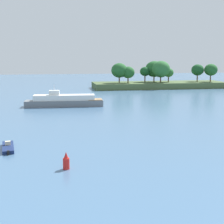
{
  "coord_description": "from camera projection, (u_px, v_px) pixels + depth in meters",
  "views": [
    {
      "loc": [
        -23.91,
        -25.18,
        11.89
      ],
      "look_at": [
        -12.88,
        36.46,
        1.2
      ],
      "focal_mm": 52.35,
      "sensor_mm": 36.0,
      "label": 1
    }
  ],
  "objects": [
    {
      "name": "small_motorboat",
      "position": [
        8.0,
        147.0,
        42.35
      ],
      "size": [
        2.1,
        5.56,
        0.95
      ],
      "color": "navy",
      "rests_on": "ground"
    },
    {
      "name": "treeline_island",
      "position": [
        158.0,
        79.0,
        124.0
      ],
      "size": [
        50.13,
        13.77,
        10.27
      ],
      "color": "#4C6038",
      "rests_on": "ground"
    },
    {
      "name": "white_riverboat",
      "position": [
        64.0,
        101.0,
        78.63
      ],
      "size": [
        18.78,
        5.0,
        5.28
      ],
      "color": "slate",
      "rests_on": "ground"
    },
    {
      "name": "channel_buoy_red",
      "position": [
        66.0,
        162.0,
        34.76
      ],
      "size": [
        0.7,
        0.7,
        1.9
      ],
      "color": "red",
      "rests_on": "ground"
    }
  ]
}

